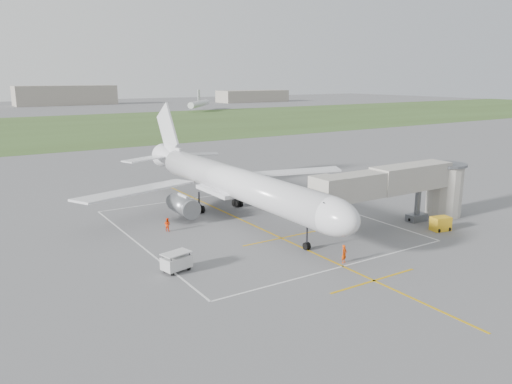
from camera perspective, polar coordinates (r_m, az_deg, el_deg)
ground at (r=63.43m, az=-2.34°, el=-2.89°), size 700.00×700.00×0.00m
grass_strip at (r=186.11m, az=-23.11°, el=6.65°), size 700.00×120.00×0.02m
apron_markings at (r=58.67m, az=0.54°, el=-4.20°), size 28.20×60.00×0.01m
airliner at (r=63.00m, az=-2.72°, el=1.11°), size 38.93×46.75×13.52m
jet_bridge at (r=62.04m, az=16.80°, el=0.71°), size 23.40×5.00×7.20m
gpu_unit at (r=61.65m, az=20.35°, el=-3.42°), size 2.38×1.88×1.61m
baggage_cart at (r=46.51m, az=-9.08°, el=-7.88°), size 2.88×2.12×1.80m
ramp_worker_nose at (r=48.72m, az=10.04°, el=-6.98°), size 0.74×0.58×1.77m
ramp_worker_wing at (r=58.45m, az=-10.11°, el=-3.67°), size 0.94×0.97×1.58m
distant_aircraft at (r=232.12m, az=-23.66°, el=8.56°), size 185.20×46.78×8.85m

